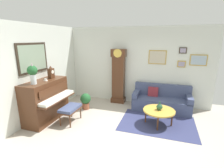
{
  "coord_description": "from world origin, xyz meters",
  "views": [
    {
      "loc": [
        1.07,
        -3.74,
        2.38
      ],
      "look_at": [
        -0.5,
        1.06,
        1.01
      ],
      "focal_mm": 26.93,
      "sensor_mm": 36.0,
      "label": 1
    }
  ],
  "objects_px": {
    "coffee_table": "(159,111)",
    "couch": "(161,101)",
    "teacup": "(46,80)",
    "green_jug": "(159,107)",
    "piano_bench": "(70,109)",
    "potted_plant": "(86,100)",
    "piano": "(46,100)",
    "grandfather_clock": "(118,78)",
    "flower_vase": "(33,72)",
    "mantel_clock": "(51,73)"
  },
  "relations": [
    {
      "from": "coffee_table",
      "to": "couch",
      "type": "bearing_deg",
      "value": 88.9
    },
    {
      "from": "teacup",
      "to": "green_jug",
      "type": "relative_size",
      "value": 0.48
    },
    {
      "from": "piano_bench",
      "to": "coffee_table",
      "type": "xyz_separation_m",
      "value": [
        2.45,
        0.65,
        0.0
      ]
    },
    {
      "from": "couch",
      "to": "potted_plant",
      "type": "xyz_separation_m",
      "value": [
        -2.49,
        -0.79,
        0.01
      ]
    },
    {
      "from": "piano",
      "to": "grandfather_clock",
      "type": "xyz_separation_m",
      "value": [
        1.63,
        2.06,
        0.35
      ]
    },
    {
      "from": "coffee_table",
      "to": "teacup",
      "type": "bearing_deg",
      "value": -167.17
    },
    {
      "from": "piano_bench",
      "to": "flower_vase",
      "type": "height_order",
      "value": "flower_vase"
    },
    {
      "from": "coffee_table",
      "to": "green_jug",
      "type": "distance_m",
      "value": 0.12
    },
    {
      "from": "piano_bench",
      "to": "mantel_clock",
      "type": "relative_size",
      "value": 1.84
    },
    {
      "from": "grandfather_clock",
      "to": "green_jug",
      "type": "xyz_separation_m",
      "value": [
        1.58,
        -1.33,
        -0.44
      ]
    },
    {
      "from": "grandfather_clock",
      "to": "mantel_clock",
      "type": "distance_m",
      "value": 2.41
    },
    {
      "from": "couch",
      "to": "green_jug",
      "type": "distance_m",
      "value": 1.15
    },
    {
      "from": "grandfather_clock",
      "to": "flower_vase",
      "type": "bearing_deg",
      "value": -123.62
    },
    {
      "from": "piano",
      "to": "couch",
      "type": "relative_size",
      "value": 0.76
    },
    {
      "from": "teacup",
      "to": "potted_plant",
      "type": "bearing_deg",
      "value": 56.83
    },
    {
      "from": "coffee_table",
      "to": "green_jug",
      "type": "relative_size",
      "value": 3.67
    },
    {
      "from": "green_jug",
      "to": "coffee_table",
      "type": "bearing_deg",
      "value": -129.69
    },
    {
      "from": "couch",
      "to": "potted_plant",
      "type": "bearing_deg",
      "value": -162.33
    },
    {
      "from": "coffee_table",
      "to": "potted_plant",
      "type": "bearing_deg",
      "value": 172.15
    },
    {
      "from": "coffee_table",
      "to": "teacup",
      "type": "distance_m",
      "value": 3.34
    },
    {
      "from": "flower_vase",
      "to": "teacup",
      "type": "height_order",
      "value": "flower_vase"
    },
    {
      "from": "coffee_table",
      "to": "mantel_clock",
      "type": "bearing_deg",
      "value": -173.02
    },
    {
      "from": "piano_bench",
      "to": "coffee_table",
      "type": "height_order",
      "value": "piano_bench"
    },
    {
      "from": "grandfather_clock",
      "to": "flower_vase",
      "type": "xyz_separation_m",
      "value": [
        -1.63,
        -2.45,
        0.56
      ]
    },
    {
      "from": "couch",
      "to": "potted_plant",
      "type": "relative_size",
      "value": 3.39
    },
    {
      "from": "coffee_table",
      "to": "piano",
      "type": "bearing_deg",
      "value": -167.29
    },
    {
      "from": "grandfather_clock",
      "to": "green_jug",
      "type": "distance_m",
      "value": 2.11
    },
    {
      "from": "piano_bench",
      "to": "teacup",
      "type": "xyz_separation_m",
      "value": [
        -0.7,
        -0.06,
        0.83
      ]
    },
    {
      "from": "teacup",
      "to": "green_jug",
      "type": "height_order",
      "value": "teacup"
    },
    {
      "from": "grandfather_clock",
      "to": "couch",
      "type": "distance_m",
      "value": 1.74
    },
    {
      "from": "piano",
      "to": "teacup",
      "type": "distance_m",
      "value": 0.62
    },
    {
      "from": "piano",
      "to": "teacup",
      "type": "relative_size",
      "value": 12.41
    },
    {
      "from": "piano_bench",
      "to": "green_jug",
      "type": "relative_size",
      "value": 2.92
    },
    {
      "from": "grandfather_clock",
      "to": "potted_plant",
      "type": "xyz_separation_m",
      "value": [
        -0.89,
        -0.99,
        -0.64
      ]
    },
    {
      "from": "mantel_clock",
      "to": "grandfather_clock",
      "type": "bearing_deg",
      "value": 46.62
    },
    {
      "from": "mantel_clock",
      "to": "potted_plant",
      "type": "xyz_separation_m",
      "value": [
        0.74,
        0.73,
        -1.06
      ]
    },
    {
      "from": "flower_vase",
      "to": "couch",
      "type": "bearing_deg",
      "value": 34.9
    },
    {
      "from": "grandfather_clock",
      "to": "mantel_clock",
      "type": "height_order",
      "value": "grandfather_clock"
    },
    {
      "from": "couch",
      "to": "green_jug",
      "type": "relative_size",
      "value": 7.92
    },
    {
      "from": "couch",
      "to": "grandfather_clock",
      "type": "bearing_deg",
      "value": 172.76
    },
    {
      "from": "piano_bench",
      "to": "potted_plant",
      "type": "xyz_separation_m",
      "value": [
        -0.01,
        0.99,
        -0.08
      ]
    },
    {
      "from": "couch",
      "to": "flower_vase",
      "type": "xyz_separation_m",
      "value": [
        -3.23,
        -2.25,
        1.21
      ]
    },
    {
      "from": "grandfather_clock",
      "to": "teacup",
      "type": "relative_size",
      "value": 17.5
    },
    {
      "from": "grandfather_clock",
      "to": "potted_plant",
      "type": "bearing_deg",
      "value": -131.82
    },
    {
      "from": "piano_bench",
      "to": "mantel_clock",
      "type": "height_order",
      "value": "mantel_clock"
    },
    {
      "from": "grandfather_clock",
      "to": "teacup",
      "type": "xyz_separation_m",
      "value": [
        -1.58,
        -2.05,
        0.27
      ]
    },
    {
      "from": "piano",
      "to": "teacup",
      "type": "height_order",
      "value": "teacup"
    },
    {
      "from": "potted_plant",
      "to": "teacup",
      "type": "bearing_deg",
      "value": -123.17
    },
    {
      "from": "couch",
      "to": "piano_bench",
      "type": "bearing_deg",
      "value": -144.18
    },
    {
      "from": "piano_bench",
      "to": "piano",
      "type": "bearing_deg",
      "value": -174.82
    }
  ]
}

